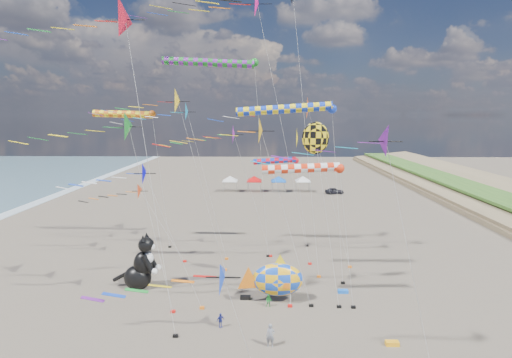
{
  "coord_description": "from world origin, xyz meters",
  "views": [
    {
      "loc": [
        0.93,
        -21.04,
        15.67
      ],
      "look_at": [
        0.28,
        12.0,
        10.37
      ],
      "focal_mm": 28.0,
      "sensor_mm": 36.0,
      "label": 1
    }
  ],
  "objects_px": {
    "cat_inflatable": "(140,261)",
    "person_adult": "(270,336)",
    "child_green": "(269,301)",
    "parked_car": "(334,191)",
    "child_blue": "(220,320)",
    "fish_inflatable": "(277,279)"
  },
  "relations": [
    {
      "from": "parked_car",
      "to": "child_green",
      "type": "bearing_deg",
      "value": 156.2
    },
    {
      "from": "cat_inflatable",
      "to": "person_adult",
      "type": "distance_m",
      "value": 15.09
    },
    {
      "from": "cat_inflatable",
      "to": "child_blue",
      "type": "bearing_deg",
      "value": -35.15
    },
    {
      "from": "cat_inflatable",
      "to": "child_blue",
      "type": "height_order",
      "value": "cat_inflatable"
    },
    {
      "from": "child_green",
      "to": "child_blue",
      "type": "distance_m",
      "value": 4.9
    },
    {
      "from": "person_adult",
      "to": "child_green",
      "type": "bearing_deg",
      "value": 94.74
    },
    {
      "from": "cat_inflatable",
      "to": "person_adult",
      "type": "relative_size",
      "value": 3.13
    },
    {
      "from": "person_adult",
      "to": "parked_car",
      "type": "xyz_separation_m",
      "value": [
        13.74,
        53.9,
        -0.19
      ]
    },
    {
      "from": "child_green",
      "to": "parked_car",
      "type": "xyz_separation_m",
      "value": [
        13.78,
        48.16,
        0.09
      ]
    },
    {
      "from": "cat_inflatable",
      "to": "person_adult",
      "type": "bearing_deg",
      "value": -33.17
    },
    {
      "from": "person_adult",
      "to": "child_green",
      "type": "relative_size",
      "value": 1.52
    },
    {
      "from": "cat_inflatable",
      "to": "child_blue",
      "type": "distance_m",
      "value": 10.77
    },
    {
      "from": "cat_inflatable",
      "to": "parked_car",
      "type": "relative_size",
      "value": 1.39
    },
    {
      "from": "person_adult",
      "to": "child_green",
      "type": "xyz_separation_m",
      "value": [
        -0.04,
        5.74,
        -0.28
      ]
    },
    {
      "from": "child_blue",
      "to": "parked_car",
      "type": "bearing_deg",
      "value": 32.81
    },
    {
      "from": "fish_inflatable",
      "to": "parked_car",
      "type": "bearing_deg",
      "value": 74.49
    },
    {
      "from": "fish_inflatable",
      "to": "person_adult",
      "type": "height_order",
      "value": "fish_inflatable"
    },
    {
      "from": "child_green",
      "to": "child_blue",
      "type": "xyz_separation_m",
      "value": [
        -3.65,
        -3.28,
        0.02
      ]
    },
    {
      "from": "child_blue",
      "to": "parked_car",
      "type": "xyz_separation_m",
      "value": [
        17.43,
        51.44,
        0.07
      ]
    },
    {
      "from": "child_green",
      "to": "child_blue",
      "type": "height_order",
      "value": "child_blue"
    },
    {
      "from": "person_adult",
      "to": "child_blue",
      "type": "relative_size",
      "value": 1.47
    },
    {
      "from": "child_blue",
      "to": "fish_inflatable",
      "type": "bearing_deg",
      "value": 6.2
    }
  ]
}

